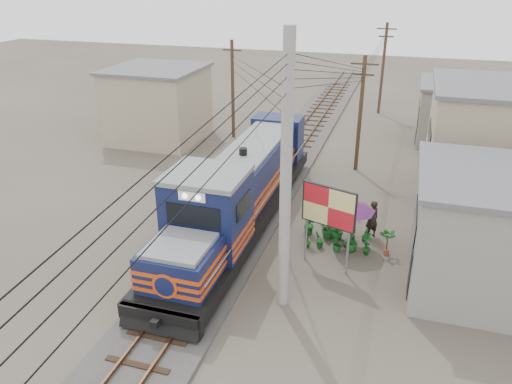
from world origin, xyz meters
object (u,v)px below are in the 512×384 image
(locomotive, at_px, (239,192))
(vendor, at_px, (372,219))
(market_umbrella, at_px, (352,205))
(billboard, at_px, (329,209))

(locomotive, bearing_deg, vendor, 7.57)
(market_umbrella, bearing_deg, locomotive, 176.09)
(locomotive, relative_size, billboard, 4.63)
(locomotive, bearing_deg, market_umbrella, -3.91)
(billboard, relative_size, vendor, 1.98)
(billboard, xyz_separation_m, market_umbrella, (0.72, 1.97, -0.65))
(billboard, bearing_deg, vendor, 81.68)
(locomotive, distance_m, market_umbrella, 5.34)
(locomotive, xyz_separation_m, billboard, (4.60, -2.33, 0.89))
(locomotive, height_order, vendor, locomotive)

